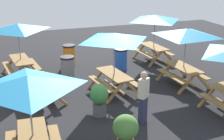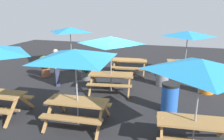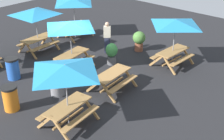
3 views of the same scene
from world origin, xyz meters
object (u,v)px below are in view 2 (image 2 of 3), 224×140
trash_bin_blue (170,97)px  person_standing (57,67)px  potted_plant_1 (86,68)px  picnic_table_2 (130,63)px  trash_bin_orange (208,81)px  potted_plant_0 (45,64)px  picnic_table_1 (70,33)px  picnic_table_5 (75,60)px  trash_bin_gray (162,75)px  picnic_table_3 (111,44)px  picnic_table_0 (201,72)px  picnic_table_4 (188,37)px

trash_bin_blue → person_standing: size_ratio=0.59×
potted_plant_1 → picnic_table_2: bearing=-137.8°
trash_bin_orange → potted_plant_0: bearing=-0.9°
picnic_table_1 → picnic_table_5: 7.01m
picnic_table_2 → trash_bin_gray: trash_bin_gray is taller
picnic_table_3 → potted_plant_0: bearing=-23.8°
picnic_table_1 → potted_plant_0: size_ratio=2.19×
picnic_table_2 → picnic_table_3: picnic_table_3 is taller
picnic_table_3 → picnic_table_5: bearing=77.9°
picnic_table_0 → trash_bin_orange: size_ratio=2.38×
picnic_table_3 → trash_bin_blue: (-2.42, 1.19, -1.49)m
picnic_table_5 → picnic_table_0: bearing=171.4°
potted_plant_0 → person_standing: 1.72m
trash_bin_blue → trash_bin_gray: same height
picnic_table_1 → trash_bin_gray: (-5.48, 1.96, -1.49)m
picnic_table_0 → trash_bin_gray: (1.05, -4.53, -1.49)m
picnic_table_3 → trash_bin_orange: picnic_table_3 is taller
picnic_table_5 → potted_plant_0: 5.51m
picnic_table_0 → picnic_table_5: size_ratio=0.83×
picnic_table_4 → trash_bin_gray: picnic_table_4 is taller
picnic_table_5 → potted_plant_0: bearing=-50.6°
picnic_table_1 → picnic_table_2: (-3.68, 0.61, -1.43)m
potted_plant_1 → trash_bin_orange: bearing=178.4°
picnic_table_4 → potted_plant_1: (4.61, 2.12, -1.39)m
trash_bin_gray → person_standing: size_ratio=0.59×
picnic_table_1 → potted_plant_0: 2.68m
trash_bin_blue → potted_plant_1: bearing=-29.3°
picnic_table_0 → picnic_table_4: same height
picnic_table_3 → trash_bin_blue: bearing=145.3°
picnic_table_3 → potted_plant_1: (1.60, -1.07, -1.39)m
trash_bin_gray → person_standing: (4.51, 1.40, 0.39)m
picnic_table_3 → trash_bin_blue: size_ratio=2.38×
potted_plant_0 → trash_bin_orange: bearing=179.1°
picnic_table_0 → trash_bin_orange: picnic_table_0 is taller
trash_bin_orange → picnic_table_4: bearing=-69.8°
picnic_table_5 → potted_plant_1: size_ratio=2.63×
trash_bin_gray → person_standing: 4.74m
picnic_table_3 → trash_bin_gray: picnic_table_3 is taller
picnic_table_3 → potted_plant_0: (3.80, -1.04, -1.36)m
picnic_table_0 → picnic_table_2: picnic_table_0 is taller
picnic_table_4 → potted_plant_1: 5.26m
picnic_table_3 → potted_plant_0: size_ratio=2.19×
potted_plant_1 → picnic_table_4: bearing=-155.3°
picnic_table_1 → trash_bin_orange: (-7.31, 2.41, -1.49)m
person_standing → picnic_table_4: bearing=-99.0°
picnic_table_0 → trash_bin_orange: bearing=-105.9°
picnic_table_0 → person_standing: picnic_table_0 is taller
picnic_table_5 → trash_bin_blue: picnic_table_5 is taller
trash_bin_orange → potted_plant_1: bearing=-1.6°
picnic_table_5 → potted_plant_0: picnic_table_5 is taller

